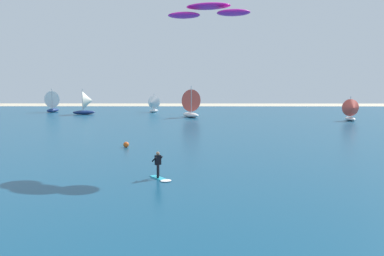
{
  "coord_description": "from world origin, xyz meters",
  "views": [
    {
      "loc": [
        -0.7,
        -6.13,
        6.0
      ],
      "look_at": [
        -0.9,
        19.99,
        3.02
      ],
      "focal_mm": 37.04,
      "sensor_mm": 36.0,
      "label": 1
    }
  ],
  "objects_px": {
    "sailboat_heeled_over": "(87,103)",
    "sailboat_far_right": "(54,101)",
    "kite": "(208,11)",
    "sailboat_trailing": "(352,110)",
    "sailboat_far_left": "(189,103)",
    "kitesurfer": "(160,169)",
    "sailboat_mid_right": "(153,104)",
    "marker_buoy": "(126,145)"
  },
  "relations": [
    {
      "from": "sailboat_far_left",
      "to": "marker_buoy",
      "type": "relative_size",
      "value": 10.3
    },
    {
      "from": "kitesurfer",
      "to": "sailboat_trailing",
      "type": "relative_size",
      "value": 0.51
    },
    {
      "from": "kite",
      "to": "marker_buoy",
      "type": "xyz_separation_m",
      "value": [
        -7.32,
        5.59,
        -10.99
      ]
    },
    {
      "from": "sailboat_mid_right",
      "to": "sailboat_heeled_over",
      "type": "bearing_deg",
      "value": -156.77
    },
    {
      "from": "kite",
      "to": "sailboat_far_left",
      "type": "distance_m",
      "value": 39.25
    },
    {
      "from": "kite",
      "to": "sailboat_trailing",
      "type": "xyz_separation_m",
      "value": [
        23.45,
        31.38,
        -9.51
      ]
    },
    {
      "from": "sailboat_far_right",
      "to": "kitesurfer",
      "type": "bearing_deg",
      "value": -64.81
    },
    {
      "from": "sailboat_trailing",
      "to": "sailboat_far_left",
      "type": "distance_m",
      "value": 26.44
    },
    {
      "from": "sailboat_trailing",
      "to": "marker_buoy",
      "type": "distance_m",
      "value": 40.17
    },
    {
      "from": "sailboat_mid_right",
      "to": "marker_buoy",
      "type": "height_order",
      "value": "sailboat_mid_right"
    },
    {
      "from": "sailboat_far_left",
      "to": "sailboat_far_right",
      "type": "distance_m",
      "value": 30.18
    },
    {
      "from": "sailboat_far_right",
      "to": "marker_buoy",
      "type": "height_order",
      "value": "sailboat_far_right"
    },
    {
      "from": "sailboat_mid_right",
      "to": "sailboat_far_right",
      "type": "height_order",
      "value": "sailboat_far_right"
    },
    {
      "from": "sailboat_heeled_over",
      "to": "sailboat_trailing",
      "type": "xyz_separation_m",
      "value": [
        44.8,
        -12.64,
        -0.48
      ]
    },
    {
      "from": "sailboat_heeled_over",
      "to": "sailboat_trailing",
      "type": "bearing_deg",
      "value": -15.76
    },
    {
      "from": "kite",
      "to": "sailboat_heeled_over",
      "type": "xyz_separation_m",
      "value": [
        -21.36,
        44.02,
        -9.03
      ]
    },
    {
      "from": "sailboat_trailing",
      "to": "kitesurfer",
      "type": "bearing_deg",
      "value": -125.22
    },
    {
      "from": "kitesurfer",
      "to": "sailboat_heeled_over",
      "type": "bearing_deg",
      "value": 109.86
    },
    {
      "from": "sailboat_trailing",
      "to": "kite",
      "type": "bearing_deg",
      "value": -126.77
    },
    {
      "from": "kitesurfer",
      "to": "sailboat_mid_right",
      "type": "distance_m",
      "value": 55.82
    },
    {
      "from": "marker_buoy",
      "to": "sailboat_far_left",
      "type": "bearing_deg",
      "value": 80.88
    },
    {
      "from": "sailboat_far_left",
      "to": "sailboat_heeled_over",
      "type": "bearing_deg",
      "value": 163.18
    },
    {
      "from": "sailboat_mid_right",
      "to": "sailboat_far_left",
      "type": "distance_m",
      "value": 13.21
    },
    {
      "from": "sailboat_heeled_over",
      "to": "sailboat_far_right",
      "type": "height_order",
      "value": "sailboat_heeled_over"
    },
    {
      "from": "sailboat_heeled_over",
      "to": "sailboat_far_left",
      "type": "bearing_deg",
      "value": -16.82
    },
    {
      "from": "sailboat_heeled_over",
      "to": "sailboat_mid_right",
      "type": "height_order",
      "value": "sailboat_heeled_over"
    },
    {
      "from": "sailboat_far_left",
      "to": "marker_buoy",
      "type": "bearing_deg",
      "value": -99.12
    },
    {
      "from": "sailboat_heeled_over",
      "to": "marker_buoy",
      "type": "height_order",
      "value": "sailboat_heeled_over"
    },
    {
      "from": "sailboat_heeled_over",
      "to": "sailboat_far_left",
      "type": "distance_m",
      "value": 20.13
    },
    {
      "from": "sailboat_mid_right",
      "to": "sailboat_far_left",
      "type": "bearing_deg",
      "value": -55.87
    },
    {
      "from": "kite",
      "to": "sailboat_trailing",
      "type": "height_order",
      "value": "kite"
    },
    {
      "from": "sailboat_heeled_over",
      "to": "sailboat_trailing",
      "type": "distance_m",
      "value": 46.55
    },
    {
      "from": "sailboat_far_left",
      "to": "kite",
      "type": "bearing_deg",
      "value": -86.87
    },
    {
      "from": "sailboat_mid_right",
      "to": "marker_buoy",
      "type": "relative_size",
      "value": 7.16
    },
    {
      "from": "kite",
      "to": "sailboat_far_right",
      "type": "distance_m",
      "value": 59.08
    },
    {
      "from": "sailboat_heeled_over",
      "to": "marker_buoy",
      "type": "bearing_deg",
      "value": -69.94
    },
    {
      "from": "sailboat_heeled_over",
      "to": "sailboat_far_left",
      "type": "xyz_separation_m",
      "value": [
        19.27,
        -5.82,
        0.25
      ]
    },
    {
      "from": "kite",
      "to": "sailboat_far_left",
      "type": "height_order",
      "value": "kite"
    },
    {
      "from": "sailboat_mid_right",
      "to": "sailboat_trailing",
      "type": "distance_m",
      "value": 37.41
    },
    {
      "from": "sailboat_mid_right",
      "to": "sailboat_far_right",
      "type": "xyz_separation_m",
      "value": [
        -20.28,
        1.11,
        0.48
      ]
    },
    {
      "from": "kite",
      "to": "sailboat_heeled_over",
      "type": "relative_size",
      "value": 1.37
    },
    {
      "from": "kite",
      "to": "sailboat_heeled_over",
      "type": "height_order",
      "value": "kite"
    }
  ]
}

